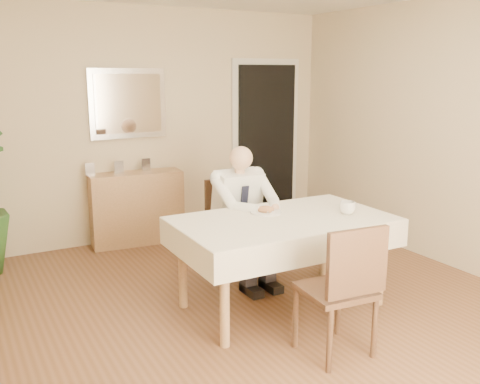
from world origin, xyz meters
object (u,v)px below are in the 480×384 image
dining_table (283,228)px  chair_far (231,221)px  sideboard (137,208)px  chair_near (344,284)px  coffee_mug (348,208)px  seated_man (246,209)px

dining_table → chair_far: bearing=90.6°
dining_table → sideboard: sideboard is taller
chair_near → coffee_mug: size_ratio=7.15×
coffee_mug → sideboard: 2.59m
coffee_mug → sideboard: size_ratio=0.13×
chair_near → sideboard: (-0.40, 3.08, -0.13)m
dining_table → seated_man: (-0.00, 0.59, 0.02)m
chair_far → sideboard: 1.41m
coffee_mug → chair_far: bearing=117.0°
chair_far → seated_man: (0.00, -0.29, 0.18)m
chair_far → sideboard: chair_far is taller
dining_table → seated_man: 0.59m
sideboard → dining_table: bearing=-71.9°
chair_near → sideboard: size_ratio=0.93×
dining_table → coffee_mug: 0.57m
seated_man → coffee_mug: bearing=-54.7°
dining_table → sideboard: size_ratio=1.71×
coffee_mug → chair_near: bearing=-130.7°
seated_man → dining_table: bearing=-90.0°
chair_far → coffee_mug: (0.53, -1.04, 0.30)m
seated_man → sideboard: bearing=107.3°
chair_near → coffee_mug: bearing=54.4°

